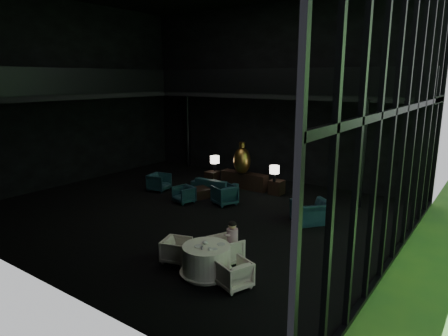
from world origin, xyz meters
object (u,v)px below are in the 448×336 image
Objects in this scene: side_table_left at (212,178)px; dining_chair_north at (226,249)px; sofa at (214,183)px; dining_table at (206,262)px; table_lamp_right at (274,170)px; lounge_armchair_south at (184,194)px; console at (244,180)px; dining_chair_east at (234,274)px; table_lamp_left at (215,160)px; window_armchair at (312,207)px; coffee_table at (200,193)px; lounge_armchair_east at (225,193)px; lounge_armchair_west at (159,181)px; child at (232,233)px; bronze_urn at (242,160)px; side_table_right at (277,187)px; dining_chair_west at (177,250)px.

dining_chair_north is (5.12, -6.15, 0.10)m from side_table_left.
sofa is 1.39× the size of dining_table.
lounge_armchair_south is at bearing -129.21° from table_lamp_right.
side_table_left is at bearing 126.34° from dining_table.
dining_chair_east is at bearing -58.88° from console.
console is at bearing 1.01° from table_lamp_left.
window_armchair reaches higher than coffee_table.
lounge_armchair_east is 5.61m from dining_table.
console is 3.69m from lounge_armchair_west.
child is at bearing -71.47° from table_lamp_right.
console is at bearing 116.08° from dining_table.
bronze_urn reaches higher than side_table_right.
side_table_right reaches higher than side_table_left.
window_armchair is 4.93m from dining_chair_east.
console is 3.14× the size of table_lamp_left.
dining_chair_north reaches higher than dining_chair_east.
table_lamp_right is 0.50× the size of dining_table.
side_table_left is at bearing -171.72° from console.
console is at bearing 179.29° from side_table_right.
child is (4.34, -4.98, 0.40)m from sofa.
dining_table is (6.26, -4.72, -0.10)m from lounge_armchair_west.
child is (4.33, -3.97, 0.59)m from coffee_table.
bronze_urn is 1.79× the size of dining_chair_north.
table_lamp_right is 0.82× the size of coffee_table.
lounge_armchair_south is 0.96m from coffee_table.
table_lamp_left reaches higher than window_armchair.
bronze_urn is 3.16m from lounge_armchair_south.
side_table_right is 0.90× the size of dining_chair_east.
sofa is 1.47× the size of window_armchair.
side_table_right is at bearing 105.00° from dining_table.
lounge_armchair_east is (1.39, -1.21, 0.07)m from sofa.
dining_chair_east is at bearing -68.91° from side_table_right.
dining_table is at bearing -63.92° from console.
dining_table is 2.09× the size of child.
side_table_right is 2.63m from sofa.
child is at bearing -68.35° from dining_chair_west.
dining_chair_west is at bearing -70.96° from console.
lounge_armchair_south is (0.84, -2.91, 0.05)m from side_table_left.
table_lamp_right is 7.62m from dining_chair_east.
dining_chair_east is 1.03× the size of child.
lounge_armchair_east is at bearing -112.12° from side_table_right.
bronze_urn is 1.88m from side_table_left.
dining_chair_east is at bearing -6.43° from dining_table.
window_armchair is at bearing -2.09° from coffee_table.
sofa is 2.12× the size of lounge_armchair_east.
sofa reaches higher than console.
window_armchair is 1.64× the size of dining_chair_north.
console is at bearing 71.29° from coffee_table.
dining_chair_north is 1.20× the size of child.
coffee_table is at bearing -74.78° from lounge_armchair_east.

